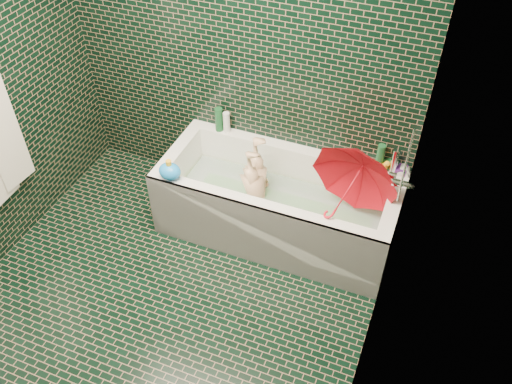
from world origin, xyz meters
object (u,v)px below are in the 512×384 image
at_px(bathtub, 277,210).
at_px(bath_toy, 170,171).
at_px(child, 257,195).
at_px(rubber_duck, 382,166).
at_px(umbrella, 348,190).

bearing_deg(bathtub, bath_toy, -155.82).
height_order(child, rubber_duck, rubber_duck).
xyz_separation_m(rubber_duck, bath_toy, (-1.33, -0.63, 0.03)).
distance_m(bathtub, rubber_duck, 0.82).
bearing_deg(bath_toy, child, 43.40).
distance_m(child, rubber_duck, 0.92).
xyz_separation_m(bathtub, child, (-0.16, 0.00, 0.10)).
bearing_deg(bath_toy, bathtub, 36.98).
bearing_deg(bathtub, child, 179.61).
bearing_deg(bath_toy, rubber_duck, 37.98).
relative_size(child, bath_toy, 4.87).
xyz_separation_m(child, umbrella, (0.66, -0.05, 0.32)).
bearing_deg(rubber_duck, child, -157.00).
bearing_deg(umbrella, bathtub, -169.51).
distance_m(bathtub, bath_toy, 0.85).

